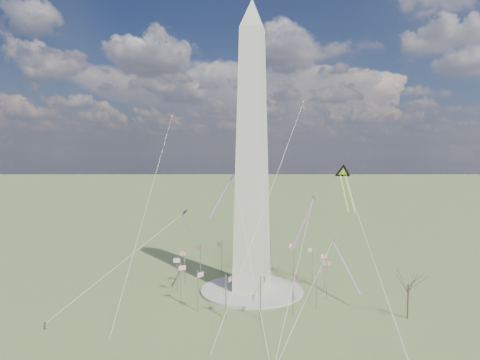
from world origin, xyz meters
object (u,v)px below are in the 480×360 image
(washington_monument, at_px, (252,155))
(person_west, at_px, (45,326))
(kite_delta_black, at_px, (343,175))
(tree_near, at_px, (408,282))

(washington_monument, relative_size, person_west, 51.23)
(washington_monument, bearing_deg, kite_delta_black, 18.96)
(person_west, bearing_deg, tree_near, -145.09)
(tree_near, xyz_separation_m, kite_delta_black, (-20.64, 19.61, 30.09))
(washington_monument, xyz_separation_m, kite_delta_black, (30.01, 10.31, -6.92))
(washington_monument, distance_m, tree_near, 63.42)
(tree_near, height_order, kite_delta_black, kite_delta_black)
(washington_monument, distance_m, kite_delta_black, 32.48)
(washington_monument, bearing_deg, person_west, -132.21)
(tree_near, bearing_deg, person_west, -157.25)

